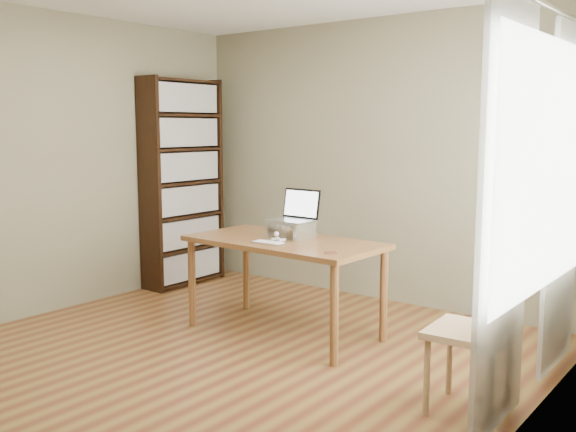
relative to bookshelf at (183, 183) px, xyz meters
The scene contains 10 objects.
room 2.43m from the bookshelf, 39.52° to the right, with size 4.04×4.54×2.64m.
bookshelf is the anchor object (origin of this frame).
curtains 3.83m from the bookshelf, 11.30° to the right, with size 0.03×1.90×2.25m.
desk 1.99m from the bookshelf, 19.89° to the right, with size 1.55×0.81×0.75m.
laptop_stand 1.94m from the bookshelf, 17.66° to the right, with size 0.32×0.25×0.13m.
laptop 1.91m from the bookshelf, 15.90° to the right, with size 0.35×0.30×0.25m.
keyboard 2.08m from the bookshelf, 25.41° to the right, with size 0.26×0.13×0.02m.
coaster 2.59m from the bookshelf, 20.08° to the right, with size 0.09×0.09×0.01m, color brown.
cat 1.95m from the bookshelf, 16.63° to the right, with size 0.22×0.46×0.13m.
chair 3.82m from the bookshelf, 17.44° to the right, with size 0.46×0.46×0.99m.
Camera 1 is at (3.01, -2.97, 1.62)m, focal length 40.00 mm.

